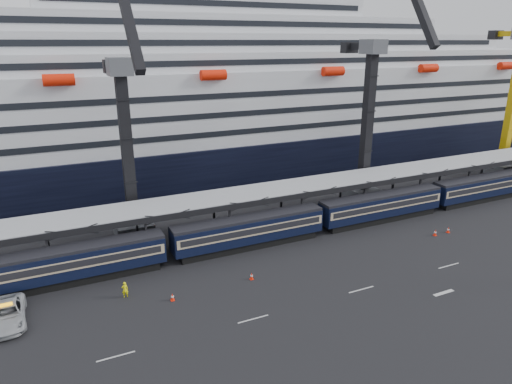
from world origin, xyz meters
TOP-DOWN VIEW (x-y plane):
  - ground at (0.00, 0.00)m, footprint 260.00×260.00m
  - lane_markings at (8.15, -5.23)m, footprint 111.00×4.27m
  - train at (-4.65, 10.00)m, footprint 133.05×3.00m
  - canopy at (0.00, 14.00)m, footprint 130.00×6.25m
  - cruise_ship at (-1.08, 45.99)m, footprint 214.09×28.84m
  - crane_dark_near at (-20.00, 18.59)m, footprint 4.50×17.75m
  - crane_dark_mid at (15.00, 17.59)m, footprint 4.50×18.24m
  - pickup_truck at (-33.85, 4.71)m, footprint 3.01×6.41m
  - worker at (-23.69, 4.69)m, footprint 0.61×0.41m
  - traffic_cone_c at (-19.71, 2.15)m, footprint 0.39×0.39m
  - traffic_cone_d at (-11.10, 2.62)m, footprint 0.39×0.39m
  - traffic_cone_e at (14.96, 2.86)m, footprint 0.41×0.41m
  - traffic_cone_f at (17.24, 2.84)m, footprint 0.40×0.40m

SIDE VIEW (x-z plane):
  - ground at x=0.00m, z-range 0.00..0.00m
  - lane_markings at x=8.15m, z-range 0.00..0.02m
  - traffic_cone_d at x=-11.10m, z-range -0.01..0.78m
  - traffic_cone_c at x=-19.71m, z-range -0.01..0.78m
  - traffic_cone_f at x=17.24m, z-range -0.01..0.80m
  - traffic_cone_e at x=14.96m, z-range -0.01..0.82m
  - worker at x=-23.69m, z-range 0.00..1.65m
  - pickup_truck at x=-33.85m, z-range 0.00..1.77m
  - train at x=-4.65m, z-range 0.18..4.23m
  - canopy at x=0.00m, z-range 2.49..8.01m
  - crane_dark_near at x=-20.00m, z-range -5.61..29.47m
  - cruise_ship at x=-1.08m, z-range -4.66..29.34m
  - crane_dark_mid at x=15.00m, z-range -6.46..33.18m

